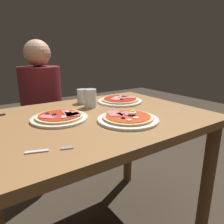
{
  "coord_description": "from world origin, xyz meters",
  "views": [
    {
      "loc": [
        -0.51,
        -0.9,
        1.09
      ],
      "look_at": [
        0.06,
        -0.08,
        0.8
      ],
      "focal_mm": 33.58,
      "sensor_mm": 36.0,
      "label": 1
    }
  ],
  "objects_px": {
    "water_glass_near": "(90,99)",
    "fork": "(46,150)",
    "water_glass_far": "(83,97)",
    "pizza_across_left": "(120,100)",
    "pizza_foreground": "(128,118)",
    "diner_person": "(43,118)",
    "pizza_across_right": "(60,117)",
    "dining_table": "(95,138)"
  },
  "relations": [
    {
      "from": "pizza_across_right",
      "to": "water_glass_far",
      "type": "height_order",
      "value": "water_glass_far"
    },
    {
      "from": "pizza_foreground",
      "to": "pizza_across_right",
      "type": "xyz_separation_m",
      "value": [
        -0.26,
        0.2,
        -0.0
      ]
    },
    {
      "from": "pizza_foreground",
      "to": "water_glass_far",
      "type": "bearing_deg",
      "value": 91.98
    },
    {
      "from": "pizza_across_right",
      "to": "water_glass_far",
      "type": "bearing_deg",
      "value": 44.63
    },
    {
      "from": "dining_table",
      "to": "diner_person",
      "type": "bearing_deg",
      "value": 93.26
    },
    {
      "from": "fork",
      "to": "diner_person",
      "type": "distance_m",
      "value": 1.1
    },
    {
      "from": "pizza_across_left",
      "to": "diner_person",
      "type": "height_order",
      "value": "diner_person"
    },
    {
      "from": "water_glass_near",
      "to": "diner_person",
      "type": "distance_m",
      "value": 0.68
    },
    {
      "from": "pizza_across_right",
      "to": "water_glass_far",
      "type": "distance_m",
      "value": 0.35
    },
    {
      "from": "pizza_foreground",
      "to": "fork",
      "type": "height_order",
      "value": "pizza_foreground"
    },
    {
      "from": "pizza_across_left",
      "to": "water_glass_near",
      "type": "height_order",
      "value": "water_glass_near"
    },
    {
      "from": "dining_table",
      "to": "pizza_foreground",
      "type": "distance_m",
      "value": 0.23
    },
    {
      "from": "dining_table",
      "to": "pizza_foreground",
      "type": "relative_size",
      "value": 3.97
    },
    {
      "from": "water_glass_far",
      "to": "pizza_across_left",
      "type": "bearing_deg",
      "value": -27.28
    },
    {
      "from": "pizza_across_right",
      "to": "diner_person",
      "type": "xyz_separation_m",
      "value": [
        0.13,
        0.74,
        -0.22
      ]
    },
    {
      "from": "pizza_across_right",
      "to": "fork",
      "type": "height_order",
      "value": "pizza_across_right"
    },
    {
      "from": "pizza_foreground",
      "to": "water_glass_far",
      "type": "distance_m",
      "value": 0.44
    },
    {
      "from": "water_glass_near",
      "to": "diner_person",
      "type": "height_order",
      "value": "diner_person"
    },
    {
      "from": "diner_person",
      "to": "pizza_across_right",
      "type": "bearing_deg",
      "value": 80.43
    },
    {
      "from": "pizza_across_left",
      "to": "water_glass_far",
      "type": "distance_m",
      "value": 0.24
    },
    {
      "from": "pizza_across_right",
      "to": "water_glass_near",
      "type": "relative_size",
      "value": 2.52
    },
    {
      "from": "pizza_across_left",
      "to": "fork",
      "type": "xyz_separation_m",
      "value": [
        -0.62,
        -0.43,
        -0.01
      ]
    },
    {
      "from": "pizza_across_right",
      "to": "diner_person",
      "type": "relative_size",
      "value": 0.23
    },
    {
      "from": "pizza_across_right",
      "to": "dining_table",
      "type": "bearing_deg",
      "value": -12.92
    },
    {
      "from": "diner_person",
      "to": "fork",
      "type": "bearing_deg",
      "value": 74.55
    },
    {
      "from": "fork",
      "to": "pizza_across_left",
      "type": "bearing_deg",
      "value": 34.58
    },
    {
      "from": "fork",
      "to": "diner_person",
      "type": "relative_size",
      "value": 0.13
    },
    {
      "from": "water_glass_far",
      "to": "water_glass_near",
      "type": "bearing_deg",
      "value": -94.76
    },
    {
      "from": "water_glass_far",
      "to": "diner_person",
      "type": "relative_size",
      "value": 0.08
    },
    {
      "from": "dining_table",
      "to": "fork",
      "type": "height_order",
      "value": "fork"
    },
    {
      "from": "water_glass_near",
      "to": "water_glass_far",
      "type": "height_order",
      "value": "water_glass_near"
    },
    {
      "from": "dining_table",
      "to": "water_glass_near",
      "type": "bearing_deg",
      "value": 67.7
    },
    {
      "from": "pizza_foreground",
      "to": "pizza_across_right",
      "type": "relative_size",
      "value": 1.07
    },
    {
      "from": "pizza_across_right",
      "to": "diner_person",
      "type": "distance_m",
      "value": 0.78
    },
    {
      "from": "pizza_across_left",
      "to": "water_glass_near",
      "type": "bearing_deg",
      "value": -178.08
    },
    {
      "from": "water_glass_near",
      "to": "pizza_across_right",
      "type": "bearing_deg",
      "value": -152.17
    },
    {
      "from": "water_glass_near",
      "to": "fork",
      "type": "xyz_separation_m",
      "value": [
        -0.4,
        -0.42,
        -0.04
      ]
    },
    {
      "from": "dining_table",
      "to": "pizza_across_right",
      "type": "height_order",
      "value": "pizza_across_right"
    },
    {
      "from": "pizza_foreground",
      "to": "fork",
      "type": "bearing_deg",
      "value": -167.06
    },
    {
      "from": "dining_table",
      "to": "fork",
      "type": "relative_size",
      "value": 7.53
    },
    {
      "from": "pizza_foreground",
      "to": "diner_person",
      "type": "distance_m",
      "value": 0.98
    },
    {
      "from": "water_glass_near",
      "to": "water_glass_far",
      "type": "distance_m",
      "value": 0.12
    }
  ]
}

